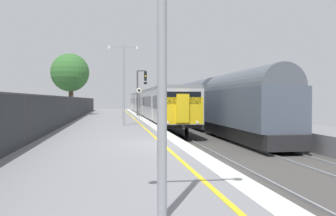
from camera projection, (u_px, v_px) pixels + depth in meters
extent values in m
cube|color=gray|center=(106.00, 158.00, 14.28)|extent=(6.40, 110.00, 1.00)
cube|color=silver|center=(181.00, 143.00, 14.69)|extent=(0.60, 110.00, 0.01)
cube|color=yellow|center=(162.00, 144.00, 14.58)|extent=(0.12, 110.00, 0.01)
cube|color=#423F3D|center=(319.00, 168.00, 15.55)|extent=(11.00, 110.00, 0.20)
cube|color=gray|center=(206.00, 167.00, 14.85)|extent=(0.07, 110.00, 0.08)
cube|color=gray|center=(241.00, 166.00, 15.06)|extent=(0.07, 110.00, 0.08)
cube|color=gray|center=(301.00, 165.00, 15.43)|extent=(0.07, 110.00, 0.08)
cube|color=gray|center=(333.00, 164.00, 15.64)|extent=(0.07, 110.00, 0.08)
cube|color=#B7B7BC|center=(162.00, 105.00, 33.51)|extent=(2.80, 19.83, 2.30)
cube|color=black|center=(162.00, 119.00, 33.53)|extent=(2.64, 19.23, 0.25)
cube|color=gray|center=(162.00, 90.00, 33.48)|extent=(2.68, 19.83, 0.24)
cube|color=black|center=(146.00, 101.00, 33.30)|extent=(0.02, 18.23, 0.84)
cube|color=silver|center=(152.00, 107.00, 28.40)|extent=(0.03, 1.10, 1.90)
cube|color=silver|center=(142.00, 105.00, 38.21)|extent=(0.03, 1.10, 1.90)
cylinder|color=black|center=(165.00, 131.00, 26.20)|extent=(0.12, 0.84, 0.84)
cylinder|color=black|center=(187.00, 131.00, 26.42)|extent=(0.12, 0.84, 0.84)
cylinder|color=black|center=(146.00, 120.00, 40.67)|extent=(0.12, 0.84, 0.84)
cylinder|color=black|center=(161.00, 120.00, 40.89)|extent=(0.12, 0.84, 0.84)
cube|color=#B7B7BC|center=(144.00, 103.00, 53.72)|extent=(2.80, 19.83, 2.30)
cube|color=black|center=(144.00, 112.00, 53.75)|extent=(2.64, 19.23, 0.25)
cube|color=gray|center=(144.00, 94.00, 53.69)|extent=(2.68, 19.83, 0.24)
cube|color=black|center=(134.00, 101.00, 53.51)|extent=(0.02, 18.23, 0.84)
cube|color=silver|center=(136.00, 104.00, 48.61)|extent=(0.03, 1.10, 1.90)
cube|color=silver|center=(132.00, 103.00, 58.42)|extent=(0.03, 1.10, 1.90)
cylinder|color=black|center=(142.00, 118.00, 46.41)|extent=(0.12, 0.84, 0.84)
cylinder|color=black|center=(155.00, 118.00, 46.63)|extent=(0.12, 0.84, 0.84)
cylinder|color=black|center=(135.00, 113.00, 60.88)|extent=(0.12, 0.84, 0.84)
cylinder|color=black|center=(145.00, 113.00, 61.11)|extent=(0.12, 0.84, 0.84)
cube|color=yellow|center=(182.00, 111.00, 23.74)|extent=(2.70, 0.10, 1.70)
cube|color=black|center=(182.00, 98.00, 23.72)|extent=(2.40, 0.08, 0.80)
cube|color=yellow|center=(183.00, 108.00, 23.60)|extent=(0.80, 0.24, 1.80)
cylinder|color=white|center=(168.00, 123.00, 23.56)|extent=(0.18, 0.06, 0.18)
cylinder|color=white|center=(197.00, 122.00, 23.84)|extent=(0.18, 0.06, 0.18)
cylinder|color=black|center=(183.00, 127.00, 23.48)|extent=(0.20, 0.35, 0.20)
cube|color=black|center=(144.00, 92.00, 53.68)|extent=(0.60, 0.90, 0.20)
cube|color=#232326|center=(245.00, 132.00, 23.97)|extent=(2.30, 12.36, 0.79)
cube|color=#4C5666|center=(245.00, 108.00, 23.93)|extent=(2.60, 11.56, 2.37)
cylinder|color=#515660|center=(245.00, 89.00, 23.91)|extent=(2.39, 11.16, 2.39)
cylinder|color=black|center=(259.00, 142.00, 19.72)|extent=(0.12, 0.84, 0.84)
cylinder|color=black|center=(287.00, 141.00, 19.95)|extent=(0.12, 0.84, 0.84)
cylinder|color=black|center=(216.00, 129.00, 27.99)|extent=(0.12, 0.84, 0.84)
cylinder|color=black|center=(236.00, 129.00, 28.22)|extent=(0.12, 0.84, 0.84)
cube|color=#232326|center=(199.00, 121.00, 36.98)|extent=(2.30, 12.36, 0.79)
cube|color=#4C5666|center=(199.00, 105.00, 36.95)|extent=(2.60, 11.56, 2.37)
cylinder|color=#515660|center=(199.00, 93.00, 36.92)|extent=(2.39, 11.16, 2.39)
cylinder|color=black|center=(201.00, 125.00, 32.74)|extent=(0.12, 0.84, 0.84)
cylinder|color=black|center=(218.00, 125.00, 32.96)|extent=(0.12, 0.84, 0.84)
cylinder|color=black|center=(183.00, 120.00, 41.01)|extent=(0.12, 0.84, 0.84)
cylinder|color=black|center=(197.00, 120.00, 41.23)|extent=(0.12, 0.84, 0.84)
cylinder|color=#47474C|center=(137.00, 93.00, 39.99)|extent=(0.18, 0.18, 4.77)
cube|color=#47474C|center=(142.00, 71.00, 40.01)|extent=(0.90, 0.12, 0.12)
cube|color=black|center=(145.00, 76.00, 40.08)|extent=(0.28, 0.20, 1.00)
cylinder|color=black|center=(146.00, 73.00, 39.95)|extent=(0.16, 0.04, 0.16)
cylinder|color=yellow|center=(146.00, 76.00, 39.96)|extent=(0.16, 0.04, 0.16)
cylinder|color=black|center=(146.00, 79.00, 39.96)|extent=(0.16, 0.04, 0.16)
cube|color=black|center=(145.00, 83.00, 40.09)|extent=(0.32, 0.16, 0.24)
cylinder|color=#59595B|center=(139.00, 104.00, 36.03)|extent=(0.08, 0.08, 2.55)
cylinder|color=black|center=(139.00, 90.00, 36.00)|extent=(0.59, 0.02, 0.59)
cylinder|color=silver|center=(139.00, 90.00, 35.99)|extent=(0.56, 0.02, 0.56)
cube|color=black|center=(139.00, 90.00, 35.97)|extent=(0.24, 0.01, 0.18)
cylinder|color=#93999E|center=(162.00, 33.00, 5.31)|extent=(0.14, 0.14, 5.29)
cylinder|color=#93999E|center=(123.00, 85.00, 24.67)|extent=(0.14, 0.14, 5.29)
cube|color=#93999E|center=(130.00, 47.00, 24.68)|extent=(0.90, 0.08, 0.08)
cylinder|color=silver|center=(137.00, 48.00, 24.75)|extent=(0.20, 0.20, 0.18)
cube|color=#93999E|center=(116.00, 46.00, 24.55)|extent=(0.90, 0.08, 0.08)
cylinder|color=silver|center=(109.00, 47.00, 24.49)|extent=(0.20, 0.20, 0.18)
cube|color=#282B2D|center=(24.00, 120.00, 13.82)|extent=(0.03, 99.00, 1.91)
cube|color=#38383D|center=(24.00, 94.00, 13.80)|extent=(0.06, 99.00, 0.06)
cylinder|color=#38383D|center=(24.00, 120.00, 13.82)|extent=(0.07, 0.07, 1.91)
cylinder|color=#38383D|center=(65.00, 111.00, 25.38)|extent=(0.07, 0.07, 1.91)
cylinder|color=#38383D|center=(80.00, 107.00, 36.95)|extent=(0.07, 0.07, 1.91)
cylinder|color=#38383D|center=(88.00, 106.00, 48.51)|extent=(0.07, 0.07, 1.91)
cylinder|color=#38383D|center=(93.00, 104.00, 60.07)|extent=(0.07, 0.07, 1.91)
cylinder|color=#473323|center=(70.00, 99.00, 42.54)|extent=(0.31, 0.31, 3.60)
sphere|color=#33662D|center=(70.00, 72.00, 42.48)|extent=(4.30, 4.30, 4.30)
sphere|color=#33662D|center=(66.00, 77.00, 42.32)|extent=(2.55, 2.55, 2.55)
cylinder|color=#473323|center=(72.00, 96.00, 50.37)|extent=(0.28, 0.28, 4.53)
sphere|color=#285628|center=(72.00, 72.00, 50.30)|extent=(3.07, 3.07, 3.07)
sphere|color=#285628|center=(75.00, 75.00, 49.92)|extent=(2.21, 2.21, 2.21)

